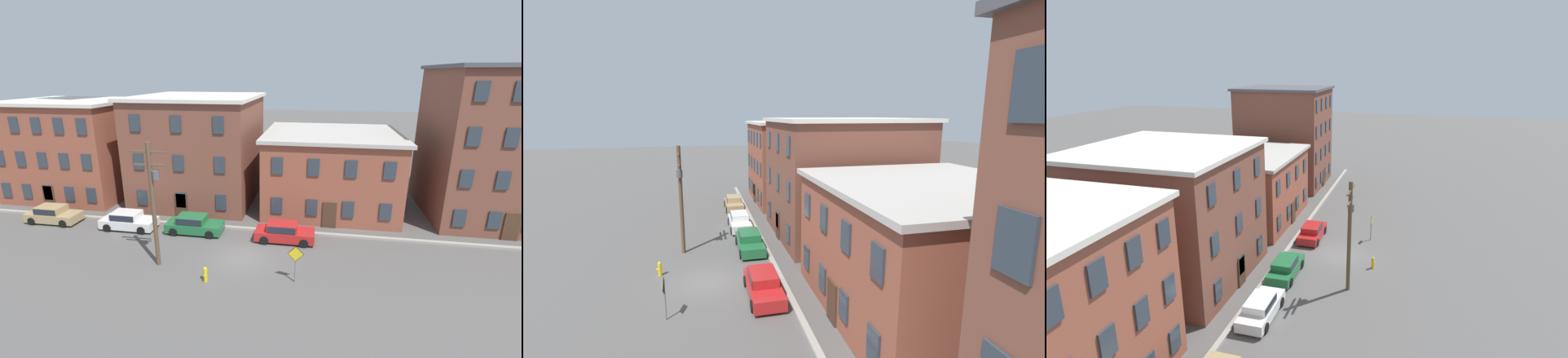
% 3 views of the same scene
% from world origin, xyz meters
% --- Properties ---
extents(ground_plane, '(200.00, 200.00, 0.00)m').
position_xyz_m(ground_plane, '(0.00, 0.00, 0.00)').
color(ground_plane, '#565451').
extents(kerb_strip, '(56.00, 0.36, 0.16)m').
position_xyz_m(kerb_strip, '(0.00, 4.50, 0.08)').
color(kerb_strip, '#9E998E').
rests_on(kerb_strip, ground_plane).
extents(apartment_corner, '(11.52, 10.00, 9.59)m').
position_xyz_m(apartment_corner, '(-19.60, 10.74, 4.81)').
color(apartment_corner, brown).
rests_on(apartment_corner, ground_plane).
extents(apartment_midblock, '(11.21, 11.72, 10.10)m').
position_xyz_m(apartment_midblock, '(-6.67, 11.60, 5.06)').
color(apartment_midblock, brown).
rests_on(apartment_midblock, ground_plane).
extents(apartment_far, '(11.96, 11.13, 7.02)m').
position_xyz_m(apartment_far, '(5.96, 11.31, 3.52)').
color(apartment_far, brown).
rests_on(apartment_far, ground_plane).
extents(apartment_annex, '(10.31, 10.94, 12.77)m').
position_xyz_m(apartment_annex, '(19.33, 11.21, 6.40)').
color(apartment_annex, brown).
rests_on(apartment_annex, ground_plane).
extents(car_tan, '(4.40, 1.92, 1.43)m').
position_xyz_m(car_tan, '(-16.99, 3.20, 0.75)').
color(car_tan, tan).
rests_on(car_tan, ground_plane).
extents(car_white, '(4.40, 1.92, 1.43)m').
position_xyz_m(car_white, '(-10.05, 3.08, 0.75)').
color(car_white, silver).
rests_on(car_white, ground_plane).
extents(car_green, '(4.40, 1.92, 1.43)m').
position_xyz_m(car_green, '(-4.57, 3.26, 0.75)').
color(car_green, '#1E6638').
rests_on(car_green, ground_plane).
extents(car_red, '(4.40, 1.92, 1.43)m').
position_xyz_m(car_red, '(2.59, 3.05, 0.75)').
color(car_red, '#B21E1E').
rests_on(car_red, ground_plane).
extents(caution_sign, '(0.97, 0.08, 2.39)m').
position_xyz_m(caution_sign, '(3.82, -2.26, 1.59)').
color(caution_sign, slate).
rests_on(caution_sign, ground_plane).
extents(utility_pole, '(2.40, 0.44, 8.18)m').
position_xyz_m(utility_pole, '(-5.16, -1.73, 4.61)').
color(utility_pole, brown).
rests_on(utility_pole, ground_plane).
extents(fire_hydrant, '(0.24, 0.34, 0.96)m').
position_xyz_m(fire_hydrant, '(-1.53, -3.08, 0.48)').
color(fire_hydrant, yellow).
rests_on(fire_hydrant, ground_plane).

